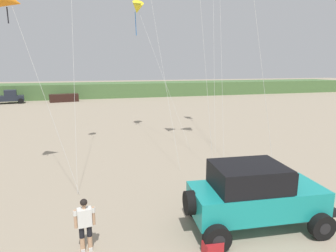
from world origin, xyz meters
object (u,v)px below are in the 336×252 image
at_px(person_watching, 85,222).
at_px(kite_purple_stunt, 137,8).
at_px(kite_orange_streamer, 10,1).
at_px(jeep, 255,194).
at_px(distant_sedan, 64,98).
at_px(cooler_box, 213,247).
at_px(distant_pickup, 8,97).

distance_m(person_watching, kite_purple_stunt, 17.44).
bearing_deg(kite_orange_streamer, kite_purple_stunt, 49.51).
bearing_deg(jeep, distant_sedan, 102.71).
relative_size(cooler_box, kite_purple_stunt, 0.05).
relative_size(person_watching, distant_sedan, 0.40).
bearing_deg(kite_purple_stunt, distant_pickup, 122.22).
height_order(distant_pickup, kite_orange_streamer, kite_orange_streamer).
distance_m(jeep, distant_sedan, 40.26).
bearing_deg(person_watching, jeep, -2.27).
relative_size(jeep, distant_pickup, 1.02).
bearing_deg(distant_sedan, person_watching, -95.96).
distance_m(cooler_box, kite_purple_stunt, 18.29).
bearing_deg(kite_orange_streamer, person_watching, -67.12).
bearing_deg(distant_pickup, kite_purple_stunt, -57.78).
relative_size(person_watching, kite_orange_streamer, 0.19).
xyz_separation_m(cooler_box, kite_purple_stunt, (0.64, 15.63, 9.48)).
bearing_deg(kite_orange_streamer, jeep, -38.91).
distance_m(jeep, person_watching, 5.50).
bearing_deg(person_watching, kite_orange_streamer, 112.88).
height_order(cooler_box, distant_pickup, distant_pickup).
height_order(person_watching, cooler_box, person_watching).
distance_m(jeep, kite_purple_stunt, 17.02).
xyz_separation_m(distant_pickup, kite_purple_stunt, (15.41, -24.46, 8.73)).
relative_size(cooler_box, distant_pickup, 0.12).
bearing_deg(person_watching, distant_pickup, 106.03).
distance_m(distant_pickup, kite_purple_stunt, 30.20).
xyz_separation_m(jeep, distant_pickup, (-16.68, 39.17, -0.26)).
xyz_separation_m(cooler_box, distant_pickup, (-14.77, 40.09, 0.75)).
bearing_deg(kite_orange_streamer, distant_pickup, 104.62).
relative_size(jeep, person_watching, 2.96).
relative_size(jeep, distant_sedan, 1.18).
bearing_deg(person_watching, cooler_box, -17.63).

